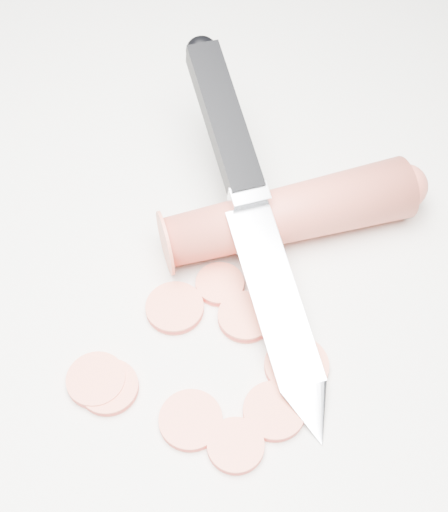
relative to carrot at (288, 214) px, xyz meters
The scene contains 12 objects.
ground 0.06m from the carrot, 106.95° to the right, with size 2.40×2.40×0.00m, color silver.
carrot is the anchor object (origin of this frame).
carrot_slice_0 0.07m from the carrot, 104.34° to the right, with size 0.03×0.03×0.01m, color #EA694A.
carrot_slice_1 0.16m from the carrot, 101.82° to the right, with size 0.04×0.04×0.01m, color #EA694A.
carrot_slice_2 0.08m from the carrot, 81.23° to the right, with size 0.04×0.04×0.01m, color #EA694A.
carrot_slice_3 0.15m from the carrot, 82.50° to the right, with size 0.04×0.04×0.01m, color #EA694A.
carrot_slice_4 0.11m from the carrot, 57.50° to the right, with size 0.04×0.04×0.01m, color #EA694A.
carrot_slice_5 0.10m from the carrot, 108.42° to the right, with size 0.04×0.04×0.01m, color #EA694A.
carrot_slice_6 0.17m from the carrot, 104.88° to the right, with size 0.04×0.04×0.01m, color #EA694A.
carrot_slice_7 0.13m from the carrot, 64.06° to the right, with size 0.04×0.04×0.01m, color #EA694A.
carrot_slice_8 0.16m from the carrot, 71.51° to the right, with size 0.03×0.03×0.01m, color #EA694A.
kitchen_knife 0.04m from the carrot, 106.93° to the right, with size 0.23×0.21×0.09m, color silver, non-canonical shape.
Camera 1 is at (0.14, -0.22, 0.40)m, focal length 50.00 mm.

